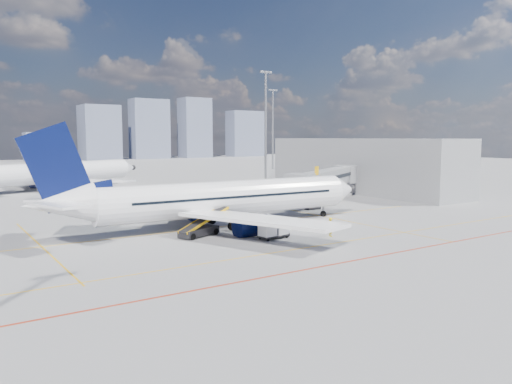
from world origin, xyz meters
TOP-DOWN VIEW (x-y plane):
  - ground at (0.00, 0.00)m, footprint 420.00×420.00m
  - apron_markings at (-0.58, -3.91)m, footprint 90.00×35.12m
  - jet_bridge at (23.51, 16.91)m, footprint 23.55×15.78m
  - terminal_block at (39.95, 26.00)m, footprint 10.00×42.00m
  - floodlight_mast_ne at (38.00, 55.00)m, footprint 3.20×0.61m
  - floodlight_mast_far at (65.00, 90.00)m, footprint 3.20×0.61m
  - main_aircraft at (-1.57, 7.67)m, footprint 41.07×35.77m
  - second_aircraft at (-7.93, 61.88)m, footprint 40.40×34.09m
  - baggage_tug at (1.40, -0.32)m, footprint 2.13×1.65m
  - cargo_dolly at (0.31, -0.90)m, footprint 3.37×1.77m
  - belt_loader at (-5.27, 4.39)m, footprint 6.67×3.66m
  - ramp_worker at (5.87, -3.29)m, footprint 0.64×0.82m

SIDE VIEW (x-z plane):
  - ground at x=0.00m, z-range 0.00..0.00m
  - apron_markings at x=-0.58m, z-range 0.00..0.01m
  - baggage_tug at x=1.40m, z-range -0.03..1.30m
  - belt_loader at x=-5.27m, z-range -0.65..2.06m
  - cargo_dolly at x=0.31m, z-range 0.09..1.86m
  - ramp_worker at x=5.87m, z-range 0.00..1.98m
  - second_aircraft at x=-7.93m, z-range -3.01..9.44m
  - main_aircraft at x=-1.57m, z-range -2.77..9.20m
  - jet_bridge at x=23.51m, z-range 0.59..6.89m
  - terminal_block at x=39.95m, z-range 0.00..10.00m
  - floodlight_mast_ne at x=38.00m, z-range 0.86..26.31m
  - floodlight_mast_far at x=65.00m, z-range 0.86..26.31m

